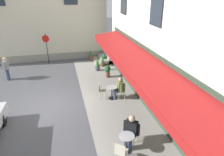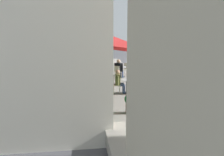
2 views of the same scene
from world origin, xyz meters
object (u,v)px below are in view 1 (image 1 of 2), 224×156
object	(u,v)px
seated_companion_in_black	(131,130)
potted_plant_under_sign	(102,60)
potted_plant_by_steps	(91,55)
seated_patron_in_olive	(119,87)
potted_plant_entrance_left	(108,71)
cafe_chair_cream_corner_left	(133,130)
cafe_chair_cream_facing_street	(123,90)
cafe_chair_cream_kerbside	(121,151)
no_parking_sign	(46,43)
potted_plant_mid_terrace	(104,59)
cafe_table_near_entrance	(127,141)
cafe_chair_cream_corner_right	(101,90)
cafe_table_mid_terrace	(112,91)
potted_plant_entrance_right	(97,64)
walking_pedestrian_in_grey	(6,67)

from	to	relation	value
seated_companion_in_black	potted_plant_under_sign	size ratio (longest dim) A/B	1.31
seated_companion_in_black	potted_plant_by_steps	distance (m)	11.05
seated_patron_in_olive	potted_plant_entrance_left	size ratio (longest dim) A/B	1.55
cafe_chair_cream_corner_left	potted_plant_by_steps	xyz separation A→B (m)	(10.88, 0.01, -0.11)
cafe_chair_cream_corner_left	cafe_chair_cream_facing_street	world-z (taller)	same
cafe_chair_cream_kerbside	potted_plant_entrance_left	distance (m)	7.88
no_parking_sign	potted_plant_mid_terrace	distance (m)	4.93
cafe_table_near_entrance	cafe_chair_cream_corner_left	xyz separation A→B (m)	(0.48, -0.41, 0.06)
cafe_chair_cream_corner_right	potted_plant_under_sign	size ratio (longest dim) A/B	0.89
cafe_table_mid_terrace	potted_plant_by_steps	bearing A→B (deg)	0.64
cafe_chair_cream_corner_right	potted_plant_under_sign	world-z (taller)	potted_plant_under_sign
cafe_chair_cream_kerbside	potted_plant_by_steps	xyz separation A→B (m)	(11.86, -0.78, -0.11)
cafe_table_near_entrance	cafe_chair_cream_corner_left	size ratio (longest dim) A/B	0.82
cafe_chair_cream_corner_right	seated_patron_in_olive	world-z (taller)	seated_patron_in_olive
cafe_chair_cream_kerbside	cafe_table_mid_terrace	world-z (taller)	cafe_chair_cream_kerbside
cafe_chair_cream_facing_street	no_parking_sign	bearing A→B (deg)	31.11
cafe_table_mid_terrace	potted_plant_mid_terrace	distance (m)	6.31
cafe_table_mid_terrace	cafe_table_near_entrance	bearing A→B (deg)	173.45
cafe_table_near_entrance	cafe_chair_cream_kerbside	world-z (taller)	cafe_chair_cream_kerbside
potted_plant_by_steps	potted_plant_entrance_right	xyz separation A→B (m)	(-2.64, -0.09, 0.08)
walking_pedestrian_in_grey	potted_plant_by_steps	distance (m)	6.89
cafe_table_near_entrance	potted_plant_mid_terrace	distance (m)	10.50
cafe_table_mid_terrace	cafe_chair_cream_facing_street	bearing A→B (deg)	-97.02
cafe_table_mid_terrace	walking_pedestrian_in_grey	world-z (taller)	walking_pedestrian_in_grey
seated_companion_in_black	potted_plant_by_steps	bearing A→B (deg)	-0.66
no_parking_sign	potted_plant_by_steps	bearing A→B (deg)	-88.65
seated_companion_in_black	potted_plant_under_sign	distance (m)	9.26
potted_plant_entrance_right	cafe_chair_cream_corner_left	bearing A→B (deg)	179.48
potted_plant_mid_terrace	potted_plant_under_sign	bearing A→B (deg)	159.22
potted_plant_entrance_right	cafe_chair_cream_corner_right	bearing A→B (deg)	172.04
potted_plant_mid_terrace	seated_patron_in_olive	bearing A→B (deg)	175.48
potted_plant_mid_terrace	cafe_table_mid_terrace	bearing A→B (deg)	171.71
potted_plant_entrance_right	seated_companion_in_black	bearing A→B (deg)	178.53
cafe_chair_cream_facing_street	potted_plant_entrance_right	world-z (taller)	potted_plant_entrance_right
cafe_chair_cream_corner_left	seated_patron_in_olive	size ratio (longest dim) A/B	0.69
no_parking_sign	potted_plant_by_steps	size ratio (longest dim) A/B	2.86
cafe_chair_cream_kerbside	no_parking_sign	size ratio (longest dim) A/B	0.35
cafe_table_near_entrance	seated_companion_in_black	size ratio (longest dim) A/B	0.56
no_parking_sign	potted_plant_entrance_right	distance (m)	4.69
cafe_chair_cream_kerbside	cafe_chair_cream_corner_right	distance (m)	4.85
no_parking_sign	potted_plant_by_steps	distance (m)	3.88
potted_plant_entrance_right	potted_plant_entrance_left	size ratio (longest dim) A/B	1.26
cafe_table_near_entrance	cafe_table_mid_terrace	world-z (taller)	same
cafe_chair_cream_corner_right	potted_plant_mid_terrace	bearing A→B (deg)	-14.03
cafe_table_near_entrance	seated_companion_in_black	distance (m)	0.47
seated_companion_in_black	cafe_table_near_entrance	bearing A→B (deg)	139.55
cafe_table_near_entrance	seated_patron_in_olive	distance (m)	4.21
cafe_chair_cream_corner_left	potted_plant_entrance_left	bearing A→B (deg)	-4.58
cafe_chair_cream_corner_left	potted_plant_entrance_right	world-z (taller)	potted_plant_entrance_right
cafe_chair_cream_kerbside	cafe_chair_cream_facing_street	bearing A→B (deg)	-18.03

